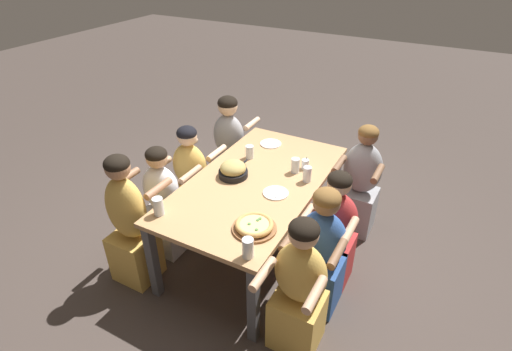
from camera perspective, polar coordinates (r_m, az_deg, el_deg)
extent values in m
plane|color=#423833|center=(3.88, 0.00, -10.16)|extent=(18.00, 18.00, 0.00)
cube|color=tan|center=(3.43, 0.00, -0.99)|extent=(1.88, 1.03, 0.04)
cube|color=#4C4C51|center=(2.93, -0.36, -17.96)|extent=(0.07, 0.07, 0.71)
cube|color=#4C4C51|center=(4.19, 11.25, -1.14)|extent=(0.07, 0.07, 0.71)
cube|color=#4C4C51|center=(3.32, -14.53, -11.75)|extent=(0.07, 0.07, 0.71)
cube|color=#4C4C51|center=(4.47, 0.23, 1.82)|extent=(0.07, 0.07, 0.71)
cylinder|color=brown|center=(2.88, -0.24, -7.54)|extent=(0.32, 0.32, 0.02)
torus|color=tan|center=(2.86, -0.25, -7.04)|extent=(0.28, 0.28, 0.04)
cylinder|color=#E5C675|center=(2.87, -0.24, -7.15)|extent=(0.23, 0.23, 0.03)
cylinder|color=#4C7A3D|center=(2.85, -0.97, -6.91)|extent=(0.02, 0.02, 0.01)
cylinder|color=#4C7A3D|center=(2.88, 0.25, -6.39)|extent=(0.02, 0.02, 0.01)
cylinder|color=#4C7A3D|center=(2.80, 0.07, -7.73)|extent=(0.02, 0.02, 0.01)
cylinder|color=#4C7A3D|center=(2.90, 0.58, -6.16)|extent=(0.02, 0.02, 0.01)
cylinder|color=black|center=(3.47, -3.27, 0.30)|extent=(0.26, 0.26, 0.05)
cylinder|color=black|center=(3.60, -1.76, 1.84)|extent=(0.12, 0.02, 0.02)
ellipsoid|color=tan|center=(3.44, -3.30, 1.08)|extent=(0.23, 0.23, 0.12)
cylinder|color=white|center=(3.25, 2.82, -2.51)|extent=(0.21, 0.21, 0.01)
cube|color=#B7B7BC|center=(3.25, 2.82, -2.38)|extent=(0.14, 0.07, 0.01)
cylinder|color=white|center=(4.00, 2.11, 4.56)|extent=(0.21, 0.21, 0.01)
cube|color=#B7B7BC|center=(4.00, 2.12, 4.68)|extent=(0.12, 0.10, 0.01)
cylinder|color=silver|center=(3.60, 7.04, 1.63)|extent=(0.07, 0.07, 0.09)
cylinder|color=#1EA8DB|center=(3.60, 7.03, 1.46)|extent=(0.06, 0.06, 0.06)
cylinder|color=black|center=(3.60, 7.14, 1.89)|extent=(0.01, 0.01, 0.11)
cylinder|color=silver|center=(3.07, -13.79, -4.31)|extent=(0.08, 0.08, 0.14)
cylinder|color=black|center=(3.09, -13.72, -4.77)|extent=(0.07, 0.07, 0.08)
cylinder|color=silver|center=(3.40, 7.32, 0.18)|extent=(0.07, 0.07, 0.14)
cylinder|color=black|center=(3.41, 7.29, -0.20)|extent=(0.06, 0.06, 0.08)
cylinder|color=silver|center=(3.73, -0.92, 3.39)|extent=(0.08, 0.08, 0.12)
cylinder|color=black|center=(3.74, -0.92, 3.19)|extent=(0.07, 0.07, 0.09)
cylinder|color=silver|center=(2.63, -1.17, -10.33)|extent=(0.08, 0.08, 0.15)
cylinder|color=silver|center=(2.66, -1.16, -10.96)|extent=(0.07, 0.07, 0.07)
cylinder|color=silver|center=(3.52, 5.63, 1.44)|extent=(0.07, 0.07, 0.13)
cylinder|color=silver|center=(3.53, 5.61, 1.03)|extent=(0.06, 0.06, 0.08)
cube|color=gold|center=(4.08, -8.87, -4.13)|extent=(0.32, 0.34, 0.44)
ellipsoid|color=gold|center=(3.84, -9.42, 1.33)|extent=(0.24, 0.36, 0.46)
sphere|color=beige|center=(3.69, -9.84, 5.56)|extent=(0.18, 0.18, 0.18)
ellipsoid|color=black|center=(3.68, -9.89, 6.01)|extent=(0.19, 0.19, 0.13)
cylinder|color=beige|center=(4.03, -9.75, 4.29)|extent=(0.28, 0.06, 0.06)
cylinder|color=beige|center=(3.85, -5.67, 3.22)|extent=(0.28, 0.06, 0.06)
cube|color=silver|center=(3.83, -12.58, -7.35)|extent=(0.32, 0.34, 0.44)
ellipsoid|color=silver|center=(3.57, -13.39, -1.81)|extent=(0.24, 0.36, 0.44)
sphere|color=tan|center=(3.42, -14.02, 2.49)|extent=(0.18, 0.18, 0.18)
ellipsoid|color=black|center=(3.40, -14.09, 2.95)|extent=(0.19, 0.19, 0.13)
cylinder|color=tan|center=(3.76, -13.55, 1.46)|extent=(0.28, 0.06, 0.06)
cylinder|color=tan|center=(3.56, -9.35, 0.17)|extent=(0.28, 0.06, 0.06)
cube|color=#2D5193|center=(3.30, 8.81, -14.61)|extent=(0.32, 0.34, 0.44)
ellipsoid|color=#2D5193|center=(2.99, 9.50, -8.71)|extent=(0.24, 0.36, 0.45)
sphere|color=brown|center=(2.80, 10.07, -3.77)|extent=(0.20, 0.20, 0.20)
ellipsoid|color=brown|center=(2.78, 10.13, -3.19)|extent=(0.20, 0.20, 0.14)
cylinder|color=brown|center=(2.76, 11.55, -10.88)|extent=(0.28, 0.06, 0.06)
cylinder|color=brown|center=(2.83, 4.93, -8.83)|extent=(0.28, 0.06, 0.06)
cube|color=gold|center=(3.61, -16.76, -10.89)|extent=(0.32, 0.34, 0.44)
ellipsoid|color=gold|center=(3.30, -18.09, -4.44)|extent=(0.24, 0.36, 0.56)
sphere|color=#9E7051|center=(3.11, -19.20, 1.08)|extent=(0.19, 0.19, 0.19)
ellipsoid|color=black|center=(3.09, -19.31, 1.60)|extent=(0.19, 0.19, 0.13)
cylinder|color=#9E7051|center=(3.46, -18.10, -0.29)|extent=(0.28, 0.06, 0.06)
cylinder|color=#9E7051|center=(3.25, -13.79, -1.81)|extent=(0.28, 0.06, 0.06)
cube|color=#B22D2D|center=(3.49, 10.48, -11.56)|extent=(0.32, 0.34, 0.44)
ellipsoid|color=#B22D2D|center=(3.21, 11.24, -5.78)|extent=(0.24, 0.36, 0.44)
sphere|color=tan|center=(3.04, 11.84, -1.14)|extent=(0.19, 0.19, 0.19)
ellipsoid|color=black|center=(3.02, 11.91, -0.63)|extent=(0.19, 0.19, 0.13)
cylinder|color=tan|center=(2.97, 13.27, -7.57)|extent=(0.28, 0.06, 0.06)
cylinder|color=tan|center=(3.04, 7.11, -5.77)|extent=(0.28, 0.06, 0.06)
cube|color=#99999E|center=(4.56, -3.69, 0.43)|extent=(0.32, 0.34, 0.44)
ellipsoid|color=#99999E|center=(4.34, -3.90, 5.68)|extent=(0.24, 0.36, 0.49)
sphere|color=beige|center=(4.20, -4.07, 9.86)|extent=(0.21, 0.21, 0.21)
ellipsoid|color=black|center=(4.19, -4.09, 10.32)|extent=(0.21, 0.21, 0.14)
cylinder|color=beige|center=(4.54, -4.43, 8.23)|extent=(0.28, 0.06, 0.06)
cylinder|color=beige|center=(4.38, -0.60, 7.40)|extent=(0.28, 0.06, 0.06)
cube|color=#99999E|center=(4.09, 14.11, -4.72)|extent=(0.32, 0.34, 0.44)
ellipsoid|color=#99999E|center=(3.83, 15.02, 1.01)|extent=(0.24, 0.36, 0.51)
sphere|color=brown|center=(3.68, 15.74, 5.55)|extent=(0.18, 0.18, 0.18)
ellipsoid|color=brown|center=(3.67, 15.81, 5.98)|extent=(0.18, 0.18, 0.13)
cylinder|color=brown|center=(3.58, 16.99, 0.26)|extent=(0.28, 0.06, 0.06)
cylinder|color=brown|center=(3.64, 11.81, 1.60)|extent=(0.28, 0.06, 0.06)
cube|color=gold|center=(3.04, 5.85, -19.76)|extent=(0.32, 0.34, 0.44)
ellipsoid|color=gold|center=(2.69, 6.39, -13.65)|extent=(0.24, 0.36, 0.48)
sphere|color=tan|center=(2.47, 6.85, -8.26)|extent=(0.19, 0.19, 0.19)
ellipsoid|color=black|center=(2.45, 6.90, -7.66)|extent=(0.20, 0.20, 0.13)
cylinder|color=tan|center=(2.45, 8.42, -16.44)|extent=(0.28, 0.06, 0.06)
cylinder|color=tan|center=(2.54, 1.00, -13.88)|extent=(0.28, 0.06, 0.06)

